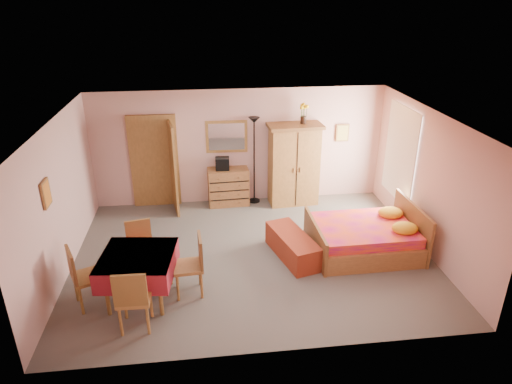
{
  "coord_description": "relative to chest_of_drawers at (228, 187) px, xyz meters",
  "views": [
    {
      "loc": [
        -0.83,
        -7.24,
        4.52
      ],
      "look_at": [
        0.1,
        0.3,
        1.15
      ],
      "focal_mm": 32.0,
      "sensor_mm": 36.0,
      "label": 1
    }
  ],
  "objects": [
    {
      "name": "wall_back",
      "position": [
        0.29,
        0.21,
        0.87
      ],
      "size": [
        6.5,
        0.1,
        2.6
      ],
      "primitive_type": "cube",
      "color": "#CE9B95",
      "rests_on": "floor"
    },
    {
      "name": "wall_left",
      "position": [
        -2.96,
        -2.29,
        0.87
      ],
      "size": [
        0.1,
        5.0,
        2.6
      ],
      "primitive_type": "cube",
      "color": "#CE9B95",
      "rests_on": "floor"
    },
    {
      "name": "ceiling",
      "position": [
        0.29,
        -2.29,
        2.17
      ],
      "size": [
        6.5,
        6.5,
        0.0
      ],
      "primitive_type": "plane",
      "rotation": [
        3.14,
        0.0,
        0.0
      ],
      "color": "brown",
      "rests_on": "wall_back"
    },
    {
      "name": "wardrobe",
      "position": [
        1.48,
        -0.1,
        0.5
      ],
      "size": [
        1.22,
        0.69,
        1.86
      ],
      "primitive_type": "cube",
      "rotation": [
        0.0,
        0.0,
        0.06
      ],
      "color": "#AB743A",
      "rests_on": "floor"
    },
    {
      "name": "stereo",
      "position": [
        -0.12,
        -0.01,
        0.57
      ],
      "size": [
        0.31,
        0.24,
        0.28
      ],
      "primitive_type": "cube",
      "rotation": [
        0.0,
        0.0,
        -0.05
      ],
      "color": "black",
      "rests_on": "chest_of_drawers"
    },
    {
      "name": "doorway",
      "position": [
        -1.61,
        0.18,
        0.6
      ],
      "size": [
        1.06,
        0.12,
        2.15
      ],
      "primitive_type": "cube",
      "color": "#9E6B35",
      "rests_on": "floor"
    },
    {
      "name": "picture_back",
      "position": [
        2.64,
        0.18,
        1.12
      ],
      "size": [
        0.3,
        0.04,
        0.4
      ],
      "primitive_type": "cube",
      "color": "#D8BF59",
      "rests_on": "wall_back"
    },
    {
      "name": "floor_lamp",
      "position": [
        0.6,
        0.06,
        0.57
      ],
      "size": [
        0.3,
        0.3,
        2.0
      ],
      "primitive_type": "cube",
      "rotation": [
        0.0,
        0.0,
        -0.21
      ],
      "color": "black",
      "rests_on": "floor"
    },
    {
      "name": "wall_front",
      "position": [
        0.29,
        -4.79,
        0.87
      ],
      "size": [
        6.5,
        0.1,
        2.6
      ],
      "primitive_type": "cube",
      "color": "#CE9B95",
      "rests_on": "floor"
    },
    {
      "name": "sunflower_vase",
      "position": [
        1.66,
        -0.06,
        1.66
      ],
      "size": [
        0.19,
        0.19,
        0.45
      ],
      "primitive_type": "cube",
      "rotation": [
        0.0,
        0.0,
        0.06
      ],
      "color": "yellow",
      "rests_on": "wardrobe"
    },
    {
      "name": "floor",
      "position": [
        0.29,
        -2.29,
        -0.43
      ],
      "size": [
        6.5,
        6.5,
        0.0
      ],
      "primitive_type": "plane",
      "color": "slate",
      "rests_on": "ground"
    },
    {
      "name": "bed",
      "position": [
        2.36,
        -2.38,
        0.02
      ],
      "size": [
        1.97,
        1.56,
        0.9
      ],
      "primitive_type": "cube",
      "rotation": [
        0.0,
        0.0,
        0.02
      ],
      "color": "#BC1267",
      "rests_on": "floor"
    },
    {
      "name": "chair_north",
      "position": [
        -1.67,
        -2.64,
        0.04
      ],
      "size": [
        0.51,
        0.51,
        0.95
      ],
      "primitive_type": "cube",
      "rotation": [
        0.0,
        0.0,
        3.36
      ],
      "color": "olive",
      "rests_on": "floor"
    },
    {
      "name": "chair_west",
      "position": [
        -2.37,
        -3.4,
        0.08
      ],
      "size": [
        0.61,
        0.61,
        1.02
      ],
      "primitive_type": "cube",
      "rotation": [
        0.0,
        0.0,
        -1.15
      ],
      "color": "#A67638",
      "rests_on": "floor"
    },
    {
      "name": "wall_mirror",
      "position": [
        -0.0,
        0.21,
        1.12
      ],
      "size": [
        0.93,
        0.07,
        0.73
      ],
      "primitive_type": "cube",
      "rotation": [
        0.0,
        0.0,
        -0.03
      ],
      "color": "silver",
      "rests_on": "wall_back"
    },
    {
      "name": "chest_of_drawers",
      "position": [
        0.0,
        0.0,
        0.0
      ],
      "size": [
        0.93,
        0.49,
        0.86
      ],
      "primitive_type": "cube",
      "rotation": [
        0.0,
        0.0,
        0.05
      ],
      "color": "brown",
      "rests_on": "floor"
    },
    {
      "name": "chair_east",
      "position": [
        -0.86,
        -3.29,
        0.08
      ],
      "size": [
        0.49,
        0.49,
        1.01
      ],
      "primitive_type": "cube",
      "rotation": [
        0.0,
        0.0,
        1.64
      ],
      "color": "#A87038",
      "rests_on": "floor"
    },
    {
      "name": "wall_right",
      "position": [
        3.54,
        -2.29,
        0.87
      ],
      "size": [
        0.1,
        5.0,
        2.6
      ],
      "primitive_type": "cube",
      "color": "#CE9B95",
      "rests_on": "floor"
    },
    {
      "name": "dining_table",
      "position": [
        -1.62,
        -3.36,
        -0.02
      ],
      "size": [
        1.23,
        1.23,
        0.81
      ],
      "primitive_type": "cube",
      "rotation": [
        0.0,
        0.0,
        -0.12
      ],
      "color": "maroon",
      "rests_on": "floor"
    },
    {
      "name": "window",
      "position": [
        3.5,
        -1.09,
        1.02
      ],
      "size": [
        0.08,
        1.4,
        1.95
      ],
      "primitive_type": "cube",
      "color": "white",
      "rests_on": "wall_right"
    },
    {
      "name": "bench",
      "position": [
        1.01,
        -2.42,
        -0.2
      ],
      "size": [
        0.84,
        1.44,
        0.45
      ],
      "primitive_type": "cube",
      "rotation": [
        0.0,
        0.0,
        0.27
      ],
      "color": "maroon",
      "rests_on": "floor"
    },
    {
      "name": "picture_left",
      "position": [
        -2.93,
        -2.89,
        1.27
      ],
      "size": [
        0.04,
        0.32,
        0.42
      ],
      "primitive_type": "cube",
      "color": "orange",
      "rests_on": "wall_left"
    },
    {
      "name": "chair_south",
      "position": [
        -1.61,
        -4.02,
        0.09
      ],
      "size": [
        0.48,
        0.48,
        1.03
      ],
      "primitive_type": "cube",
      "rotation": [
        0.0,
        0.0,
        -0.03
      ],
      "color": "#AF763B",
      "rests_on": "floor"
    }
  ]
}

